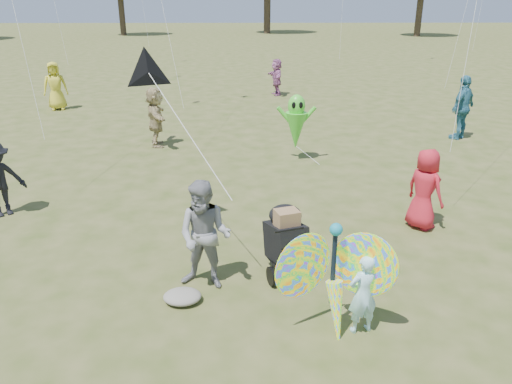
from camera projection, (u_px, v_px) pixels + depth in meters
ground at (272, 303)px, 7.05m from camera, size 160.00×160.00×0.00m
child_girl at (363, 294)px, 6.27m from camera, size 0.46×0.36×1.10m
adult_man at (205, 236)px, 7.18m from camera, size 0.94×0.81×1.66m
grey_bag at (182, 297)px, 7.05m from camera, size 0.54×0.44×0.17m
crowd_a at (425, 189)px, 9.11m from camera, size 0.82×0.88×1.52m
crowd_c at (463, 107)px, 14.86m from camera, size 1.15×1.08×1.90m
crowd_d at (156, 117)px, 14.19m from camera, size 0.78×1.63×1.68m
crowd_g at (55, 86)px, 18.77m from camera, size 1.00×0.79×1.79m
crowd_j at (277, 77)px, 21.65m from camera, size 0.75×1.51×1.55m
jogging_stroller at (286, 237)px, 7.64m from camera, size 0.71×1.13×1.09m
butterfly_kite at (335, 280)px, 6.20m from camera, size 1.74×0.75×1.71m
delta_kite_rig at (149, 73)px, 8.07m from camera, size 1.84×2.02×1.97m
alien_kite at (296, 124)px, 12.85m from camera, size 1.12×0.69×1.74m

